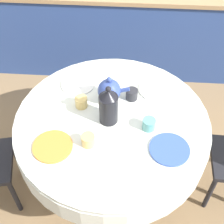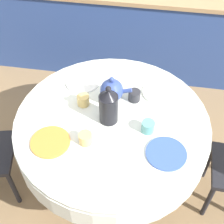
{
  "view_description": "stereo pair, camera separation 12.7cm",
  "coord_description": "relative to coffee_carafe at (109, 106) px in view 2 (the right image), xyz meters",
  "views": [
    {
      "loc": [
        0.1,
        -1.4,
        2.37
      ],
      "look_at": [
        0.0,
        0.0,
        0.83
      ],
      "focal_mm": 50.0,
      "sensor_mm": 36.0,
      "label": 1
    },
    {
      "loc": [
        0.23,
        -1.38,
        2.37
      ],
      "look_at": [
        0.0,
        0.0,
        0.83
      ],
      "focal_mm": 50.0,
      "sensor_mm": 36.0,
      "label": 2
    }
  ],
  "objects": [
    {
      "name": "plate_far_left",
      "position": [
        -0.26,
        0.34,
        -0.13
      ],
      "size": [
        0.26,
        0.26,
        0.01
      ],
      "primitive_type": "cylinder",
      "color": "white",
      "rests_on": "dining_table"
    },
    {
      "name": "coffee_carafe",
      "position": [
        0.0,
        0.0,
        0.0
      ],
      "size": [
        0.13,
        0.13,
        0.31
      ],
      "color": "black",
      "rests_on": "dining_table"
    },
    {
      "name": "cup_near_right",
      "position": [
        0.27,
        -0.05,
        -0.09
      ],
      "size": [
        0.09,
        0.09,
        0.08
      ],
      "primitive_type": "cylinder",
      "color": "#5BA39E",
      "rests_on": "dining_table"
    },
    {
      "name": "dining_table",
      "position": [
        0.02,
        -0.0,
        -0.26
      ],
      "size": [
        1.36,
        1.36,
        0.75
      ],
      "color": "brown",
      "rests_on": "ground_plane"
    },
    {
      "name": "plate_near_right",
      "position": [
        0.4,
        -0.23,
        -0.13
      ],
      "size": [
        0.26,
        0.26,
        0.01
      ],
      "primitive_type": "cylinder",
      "color": "#3856AD",
      "rests_on": "dining_table"
    },
    {
      "name": "kitchen_counter",
      "position": [
        0.02,
        1.57,
        -0.41
      ],
      "size": [
        3.24,
        0.64,
        0.94
      ],
      "color": "#2D4784",
      "rests_on": "ground_plane"
    },
    {
      "name": "cup_far_right",
      "position": [
        0.15,
        0.22,
        -0.09
      ],
      "size": [
        0.09,
        0.09,
        0.08
      ],
      "primitive_type": "cylinder",
      "color": "#28282D",
      "rests_on": "dining_table"
    },
    {
      "name": "teapot",
      "position": [
        -0.01,
        0.19,
        -0.04
      ],
      "size": [
        0.23,
        0.17,
        0.22
      ],
      "color": "#33478E",
      "rests_on": "dining_table"
    },
    {
      "name": "plate_far_right",
      "position": [
        0.33,
        0.32,
        -0.13
      ],
      "size": [
        0.26,
        0.26,
        0.01
      ],
      "primitive_type": "cylinder",
      "color": "white",
      "rests_on": "dining_table"
    },
    {
      "name": "cup_far_left",
      "position": [
        -0.2,
        0.12,
        -0.09
      ],
      "size": [
        0.09,
        0.09,
        0.08
      ],
      "primitive_type": "cylinder",
      "color": "#DBB766",
      "rests_on": "dining_table"
    },
    {
      "name": "plate_near_left",
      "position": [
        -0.34,
        -0.26,
        -0.13
      ],
      "size": [
        0.26,
        0.26,
        0.01
      ],
      "primitive_type": "cylinder",
      "color": "orange",
      "rests_on": "dining_table"
    },
    {
      "name": "cup_near_left",
      "position": [
        -0.11,
        -0.22,
        -0.09
      ],
      "size": [
        0.09,
        0.09,
        0.08
      ],
      "primitive_type": "cylinder",
      "color": "#DBB766",
      "rests_on": "dining_table"
    },
    {
      "name": "ground_plane",
      "position": [
        0.02,
        -0.0,
        -0.89
      ],
      "size": [
        12.0,
        12.0,
        0.0
      ],
      "primitive_type": "plane",
      "color": "#8E704C"
    }
  ]
}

